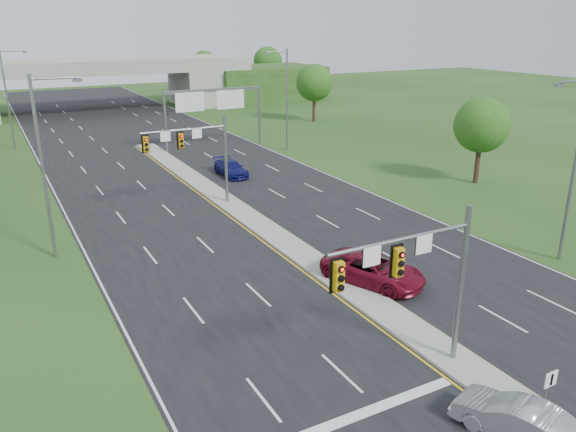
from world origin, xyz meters
The scene contains 21 objects.
ground centered at (0.00, 0.00, 0.00)m, with size 240.00×240.00×0.00m, color #264117.
road centered at (0.00, 35.00, 0.01)m, with size 24.00×160.00×0.02m, color black.
median centered at (0.00, 23.00, 0.10)m, with size 2.00×54.00×0.16m, color gray.
median_nose centered at (0.00, -4.00, 0.10)m, with size 2.00×2.00×0.16m, color gray.
lane_markings centered at (-0.60, 28.91, 0.02)m, with size 23.72×160.00×0.01m.
signal_mast_near centered at (-2.26, -0.07, 4.73)m, with size 6.62×0.60×7.00m.
signal_mast_far centered at (-2.26, 24.93, 4.73)m, with size 6.62×0.60×7.00m.
keep_right_sign centered at (0.00, -4.53, 1.52)m, with size 0.60×0.13×2.20m.
sign_gantry centered at (6.68, 44.92, 5.24)m, with size 11.58×0.44×6.67m.
overpass centered at (0.00, 80.00, 3.55)m, with size 80.00×14.00×8.10m.
lightpole_l_mid centered at (-13.30, 20.00, 6.10)m, with size 2.85×0.25×11.00m.
lightpole_l_far centered at (-13.30, 55.00, 6.10)m, with size 2.85×0.25×11.00m.
lightpole_r_near centered at (13.30, 5.00, 6.10)m, with size 2.85×0.25×11.00m.
lightpole_r_far centered at (13.30, 40.00, 6.10)m, with size 2.85×0.25×11.00m.
tree_r_near centered at (22.00, 20.00, 5.18)m, with size 4.80×4.80×7.60m.
tree_r_mid centered at (26.00, 55.00, 5.51)m, with size 5.20×5.20×8.12m.
tree_back_c centered at (24.00, 94.00, 5.51)m, with size 5.60×5.60×8.32m.
tree_back_d centered at (38.00, 94.00, 5.84)m, with size 6.00×6.00×8.85m.
car_silver centered at (-1.50, -4.61, 0.76)m, with size 1.56×4.46×1.47m, color #AEB0B6.
car_far_a centered at (1.50, 7.72, 0.83)m, with size 2.68×5.82×1.62m, color maroon.
car_far_b centered at (3.56, 32.68, 0.73)m, with size 1.98×4.86×1.41m, color #0D0F52.
Camera 1 is at (-16.03, -14.81, 13.74)m, focal length 35.00 mm.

